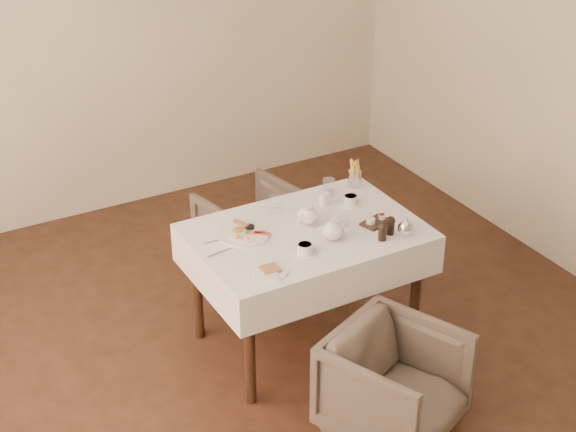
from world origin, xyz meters
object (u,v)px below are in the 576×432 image
at_px(teapot_centre, 308,214).
at_px(armchair_far, 254,230).
at_px(table, 306,248).
at_px(breakfast_plate, 244,233).
at_px(armchair_near, 394,384).

bearing_deg(teapot_centre, armchair_far, 63.95).
relative_size(table, breakfast_plate, 4.43).
xyz_separation_m(armchair_near, breakfast_plate, (-0.34, 1.01, 0.48)).
distance_m(armchair_near, armchair_far, 1.78).
distance_m(armchair_near, teapot_centre, 1.08).
relative_size(breakfast_plate, teapot_centre, 1.76).
relative_size(armchair_near, breakfast_plate, 2.17).
bearing_deg(armchair_near, table, 67.49).
distance_m(armchair_far, breakfast_plate, 1.01).
relative_size(armchair_far, teapot_centre, 3.78).
bearing_deg(table, breakfast_plate, 158.88).
bearing_deg(breakfast_plate, armchair_far, 63.76).
bearing_deg(armchair_far, table, 70.30).
relative_size(table, teapot_centre, 7.80).
distance_m(armchair_near, breakfast_plate, 1.17).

